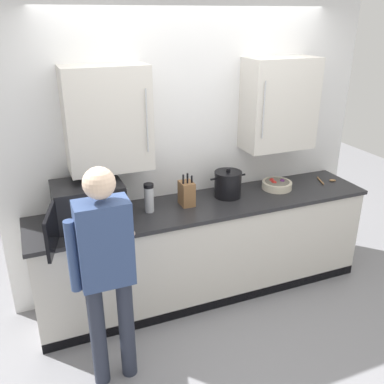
{
  "coord_description": "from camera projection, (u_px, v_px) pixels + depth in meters",
  "views": [
    {
      "loc": [
        -1.39,
        -2.38,
        2.44
      ],
      "look_at": [
        -0.15,
        0.66,
        1.06
      ],
      "focal_mm": 39.8,
      "sensor_mm": 36.0,
      "label": 1
    }
  ],
  "objects": [
    {
      "name": "ground_plane",
      "position": [
        239.0,
        338.0,
        3.46
      ],
      "size": [
        9.27,
        9.27,
        0.0
      ],
      "primitive_type": "plane",
      "color": "gray"
    },
    {
      "name": "back_wall_tiled",
      "position": [
        193.0,
        137.0,
        3.77
      ],
      "size": [
        3.36,
        0.44,
        2.67
      ],
      "color": "white",
      "rests_on": "ground_plane"
    },
    {
      "name": "counter_unit",
      "position": [
        205.0,
        249.0,
        3.89
      ],
      "size": [
        3.04,
        0.63,
        0.91
      ],
      "color": "beige",
      "rests_on": "ground_plane"
    },
    {
      "name": "microwave_oven",
      "position": [
        85.0,
        204.0,
        3.32
      ],
      "size": [
        0.64,
        0.77,
        0.32
      ],
      "color": "black",
      "rests_on": "counter_unit"
    },
    {
      "name": "fruit_bowl",
      "position": [
        277.0,
        185.0,
        4.01
      ],
      "size": [
        0.28,
        0.28,
        0.09
      ],
      "color": "beige",
      "rests_on": "counter_unit"
    },
    {
      "name": "stock_pot",
      "position": [
        228.0,
        184.0,
        3.81
      ],
      "size": [
        0.34,
        0.25,
        0.27
      ],
      "color": "black",
      "rests_on": "counter_unit"
    },
    {
      "name": "wooden_spoon",
      "position": [
        327.0,
        180.0,
        4.2
      ],
      "size": [
        0.19,
        0.18,
        0.02
      ],
      "color": "#A37547",
      "rests_on": "counter_unit"
    },
    {
      "name": "knife_block",
      "position": [
        187.0,
        193.0,
        3.65
      ],
      "size": [
        0.11,
        0.15,
        0.3
      ],
      "color": "brown",
      "rests_on": "counter_unit"
    },
    {
      "name": "thermos_flask",
      "position": [
        149.0,
        198.0,
        3.52
      ],
      "size": [
        0.08,
        0.08,
        0.25
      ],
      "color": "#B7BABF",
      "rests_on": "counter_unit"
    },
    {
      "name": "person_figure",
      "position": [
        106.0,
        262.0,
        2.74
      ],
      "size": [
        0.44,
        0.56,
        1.61
      ],
      "color": "#282D3D",
      "rests_on": "ground_plane"
    }
  ]
}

